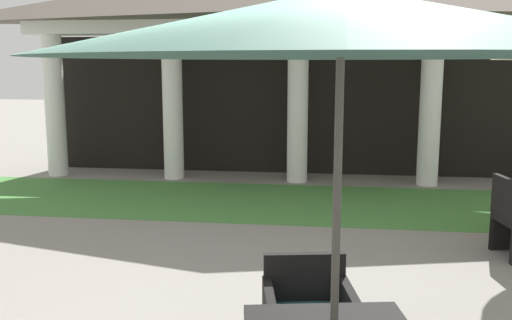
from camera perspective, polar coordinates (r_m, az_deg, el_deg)
The scene contains 3 objects.
background_pavilion at distance 10.52m, azimuth 4.35°, elevation 14.57°, with size 10.57×2.72×3.96m.
lawn_strip at distance 8.98m, azimuth 3.43°, elevation -4.24°, with size 12.37×2.63×0.01m, color #47843D.
patio_umbrella_near_foreground at distance 2.77m, azimuth 8.54°, elevation 13.14°, with size 2.89×2.89×2.56m.
Camera 1 is at (0.63, -3.13, 2.14)m, focal length 39.91 mm.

